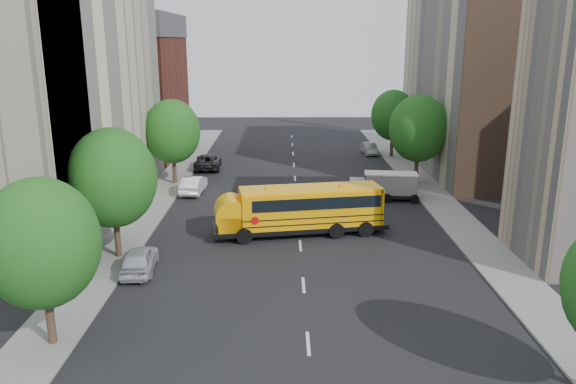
{
  "coord_description": "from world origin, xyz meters",
  "views": [
    {
      "loc": [
        -1.03,
        -35.69,
        12.69
      ],
      "look_at": [
        -0.76,
        2.0,
        2.47
      ],
      "focal_mm": 35.0,
      "sensor_mm": 36.0,
      "label": 1
    }
  ],
  "objects_px": {
    "street_tree_0": "(41,243)",
    "safari_truck": "(385,185)",
    "street_tree_5": "(393,115)",
    "school_bus": "(299,208)",
    "parked_car_5": "(370,149)",
    "parked_car_0": "(139,259)",
    "street_tree_1": "(113,178)",
    "parked_car_4": "(405,182)",
    "parked_car_1": "(193,184)",
    "parked_car_2": "(208,161)",
    "street_tree_2": "(172,131)",
    "street_tree_4": "(419,128)"
  },
  "relations": [
    {
      "from": "street_tree_0",
      "to": "street_tree_2",
      "type": "distance_m",
      "value": 28.0
    },
    {
      "from": "school_bus",
      "to": "parked_car_1",
      "type": "height_order",
      "value": "school_bus"
    },
    {
      "from": "street_tree_0",
      "to": "safari_truck",
      "type": "distance_m",
      "value": 29.32
    },
    {
      "from": "street_tree_5",
      "to": "parked_car_1",
      "type": "height_order",
      "value": "street_tree_5"
    },
    {
      "from": "street_tree_4",
      "to": "street_tree_5",
      "type": "bearing_deg",
      "value": 90.0
    },
    {
      "from": "street_tree_4",
      "to": "street_tree_5",
      "type": "xyz_separation_m",
      "value": [
        -0.0,
        12.0,
        -0.37
      ]
    },
    {
      "from": "street_tree_4",
      "to": "parked_car_1",
      "type": "height_order",
      "value": "street_tree_4"
    },
    {
      "from": "street_tree_1",
      "to": "street_tree_5",
      "type": "bearing_deg",
      "value": 53.75
    },
    {
      "from": "street_tree_1",
      "to": "street_tree_5",
      "type": "relative_size",
      "value": 1.05
    },
    {
      "from": "parked_car_1",
      "to": "street_tree_5",
      "type": "bearing_deg",
      "value": -139.57
    },
    {
      "from": "street_tree_4",
      "to": "parked_car_1",
      "type": "xyz_separation_m",
      "value": [
        -19.8,
        -3.14,
        -4.33
      ]
    },
    {
      "from": "school_bus",
      "to": "parked_car_5",
      "type": "distance_m",
      "value": 28.94
    },
    {
      "from": "street_tree_2",
      "to": "safari_truck",
      "type": "distance_m",
      "value": 19.33
    },
    {
      "from": "street_tree_2",
      "to": "parked_car_4",
      "type": "height_order",
      "value": "street_tree_2"
    },
    {
      "from": "street_tree_5",
      "to": "parked_car_2",
      "type": "xyz_separation_m",
      "value": [
        -19.8,
        -5.67,
        -3.94
      ]
    },
    {
      "from": "parked_car_2",
      "to": "parked_car_5",
      "type": "relative_size",
      "value": 1.38
    },
    {
      "from": "parked_car_0",
      "to": "parked_car_4",
      "type": "distance_m",
      "value": 26.09
    },
    {
      "from": "street_tree_0",
      "to": "safari_truck",
      "type": "bearing_deg",
      "value": 51.24
    },
    {
      "from": "parked_car_2",
      "to": "parked_car_5",
      "type": "height_order",
      "value": "parked_car_2"
    },
    {
      "from": "street_tree_1",
      "to": "street_tree_5",
      "type": "distance_m",
      "value": 37.2
    },
    {
      "from": "street_tree_2",
      "to": "school_bus",
      "type": "xyz_separation_m",
      "value": [
        10.94,
        -13.79,
        -2.98
      ]
    },
    {
      "from": "parked_car_0",
      "to": "street_tree_0",
      "type": "bearing_deg",
      "value": 72.99
    },
    {
      "from": "parked_car_5",
      "to": "street_tree_1",
      "type": "bearing_deg",
      "value": -126.49
    },
    {
      "from": "safari_truck",
      "to": "parked_car_0",
      "type": "bearing_deg",
      "value": -131.11
    },
    {
      "from": "street_tree_1",
      "to": "parked_car_4",
      "type": "xyz_separation_m",
      "value": [
        20.6,
        15.99,
        -4.32
      ]
    },
    {
      "from": "street_tree_5",
      "to": "safari_truck",
      "type": "bearing_deg",
      "value": -102.3
    },
    {
      "from": "safari_truck",
      "to": "street_tree_5",
      "type": "bearing_deg",
      "value": 84.65
    },
    {
      "from": "street_tree_2",
      "to": "school_bus",
      "type": "distance_m",
      "value": 17.85
    },
    {
      "from": "street_tree_0",
      "to": "street_tree_1",
      "type": "distance_m",
      "value": 10.0
    },
    {
      "from": "street_tree_0",
      "to": "street_tree_5",
      "type": "height_order",
      "value": "street_tree_5"
    },
    {
      "from": "school_bus",
      "to": "parked_car_2",
      "type": "height_order",
      "value": "school_bus"
    },
    {
      "from": "street_tree_4",
      "to": "safari_truck",
      "type": "height_order",
      "value": "street_tree_4"
    },
    {
      "from": "street_tree_5",
      "to": "parked_car_1",
      "type": "relative_size",
      "value": 1.65
    },
    {
      "from": "safari_truck",
      "to": "school_bus",
      "type": "bearing_deg",
      "value": -123.67
    },
    {
      "from": "parked_car_2",
      "to": "street_tree_1",
      "type": "bearing_deg",
      "value": 81.41
    },
    {
      "from": "street_tree_2",
      "to": "street_tree_0",
      "type": "bearing_deg",
      "value": -90.0
    },
    {
      "from": "street_tree_5",
      "to": "parked_car_5",
      "type": "distance_m",
      "value": 4.93
    },
    {
      "from": "street_tree_0",
      "to": "parked_car_0",
      "type": "xyz_separation_m",
      "value": [
        1.78,
        7.92,
        -3.9
      ]
    },
    {
      "from": "street_tree_4",
      "to": "parked_car_4",
      "type": "height_order",
      "value": "street_tree_4"
    },
    {
      "from": "safari_truck",
      "to": "parked_car_0",
      "type": "xyz_separation_m",
      "value": [
        -16.45,
        -14.78,
        -0.46
      ]
    },
    {
      "from": "safari_truck",
      "to": "parked_car_4",
      "type": "relative_size",
      "value": 1.47
    },
    {
      "from": "safari_truck",
      "to": "parked_car_4",
      "type": "bearing_deg",
      "value": 61.09
    },
    {
      "from": "street_tree_1",
      "to": "parked_car_2",
      "type": "distance_m",
      "value": 24.79
    },
    {
      "from": "street_tree_1",
      "to": "school_bus",
      "type": "xyz_separation_m",
      "value": [
        10.94,
        4.21,
        -3.1
      ]
    },
    {
      "from": "street_tree_5",
      "to": "street_tree_2",
      "type": "bearing_deg",
      "value": -151.39
    },
    {
      "from": "parked_car_5",
      "to": "safari_truck",
      "type": "bearing_deg",
      "value": -99.25
    },
    {
      "from": "street_tree_5",
      "to": "parked_car_0",
      "type": "distance_m",
      "value": 38.13
    },
    {
      "from": "school_bus",
      "to": "parked_car_0",
      "type": "xyz_separation_m",
      "value": [
        -9.17,
        -6.29,
        -1.11
      ]
    },
    {
      "from": "street_tree_4",
      "to": "street_tree_5",
      "type": "height_order",
      "value": "street_tree_4"
    },
    {
      "from": "safari_truck",
      "to": "parked_car_5",
      "type": "distance_m",
      "value": 19.1
    }
  ]
}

